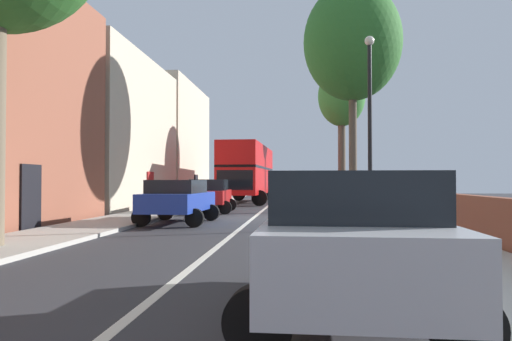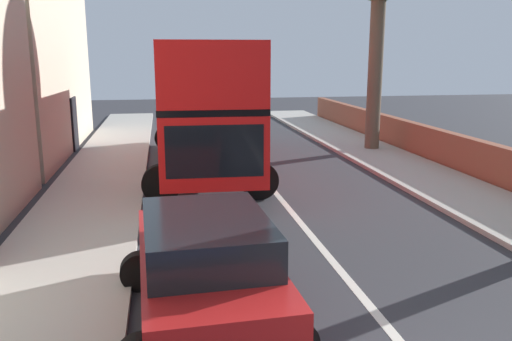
{
  "view_description": "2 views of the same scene",
  "coord_description": "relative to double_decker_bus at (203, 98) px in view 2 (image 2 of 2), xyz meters",
  "views": [
    {
      "loc": [
        1.95,
        -20.21,
        1.57
      ],
      "look_at": [
        -0.3,
        4.4,
        2.12
      ],
      "focal_mm": 33.29,
      "sensor_mm": 36.0,
      "label": 1
    },
    {
      "loc": [
        -3.0,
        -3.67,
        3.75
      ],
      "look_at": [
        -1.17,
        6.6,
        1.44
      ],
      "focal_mm": 36.79,
      "sensor_mm": 36.0,
      "label": 2
    }
  ],
  "objects": [
    {
      "name": "double_decker_bus",
      "position": [
        0.0,
        0.0,
        0.0
      ],
      "size": [
        3.82,
        11.4,
        4.06
      ],
      "color": "red",
      "rests_on": "ground"
    },
    {
      "name": "parked_car_red_left_2",
      "position": [
        -0.8,
        -10.3,
        -1.42
      ],
      "size": [
        2.57,
        4.27,
        1.65
      ],
      "color": "#AD1919",
      "rests_on": "ground"
    }
  ]
}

